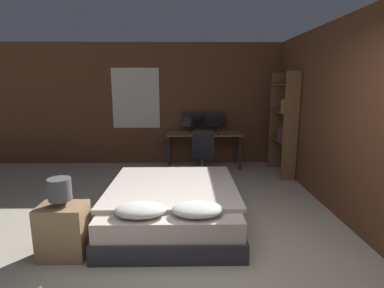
{
  "coord_description": "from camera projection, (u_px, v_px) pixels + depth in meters",
  "views": [
    {
      "loc": [
        -0.28,
        -2.44,
        1.82
      ],
      "look_at": [
        -0.18,
        2.84,
        0.75
      ],
      "focal_mm": 28.0,
      "sensor_mm": 36.0,
      "label": 1
    }
  ],
  "objects": [
    {
      "name": "ground_plane",
      "position": [
        217.0,
        285.0,
        2.76
      ],
      "size": [
        20.0,
        20.0,
        0.0
      ],
      "primitive_type": "plane",
      "color": "#B2A893"
    },
    {
      "name": "wall_back",
      "position": [
        198.0,
        104.0,
        6.77
      ],
      "size": [
        12.0,
        0.08,
        2.7
      ],
      "color": "brown",
      "rests_on": "ground_plane"
    },
    {
      "name": "wall_side_right",
      "position": [
        345.0,
        119.0,
        3.99
      ],
      "size": [
        0.06,
        12.0,
        2.7
      ],
      "color": "brown",
      "rests_on": "ground_plane"
    },
    {
      "name": "bed",
      "position": [
        173.0,
        205.0,
        3.95
      ],
      "size": [
        1.68,
        2.01,
        0.57
      ],
      "color": "#2D2D33",
      "rests_on": "ground_plane"
    },
    {
      "name": "nightstand",
      "position": [
        64.0,
        231.0,
        3.17
      ],
      "size": [
        0.49,
        0.35,
        0.57
      ],
      "color": "#997551",
      "rests_on": "ground_plane"
    },
    {
      "name": "bedside_lamp",
      "position": [
        60.0,
        189.0,
        3.08
      ],
      "size": [
        0.23,
        0.23,
        0.29
      ],
      "color": "gray",
      "rests_on": "nightstand"
    },
    {
      "name": "desk",
      "position": [
        204.0,
        137.0,
        6.52
      ],
      "size": [
        1.61,
        0.64,
        0.76
      ],
      "color": "#846042",
      "rests_on": "ground_plane"
    },
    {
      "name": "monitor_left",
      "position": [
        192.0,
        121.0,
        6.67
      ],
      "size": [
        0.47,
        0.16,
        0.41
      ],
      "color": "black",
      "rests_on": "desk"
    },
    {
      "name": "monitor_right",
      "position": [
        215.0,
        121.0,
        6.68
      ],
      "size": [
        0.47,
        0.16,
        0.41
      ],
      "color": "black",
      "rests_on": "desk"
    },
    {
      "name": "keyboard",
      "position": [
        205.0,
        134.0,
        6.29
      ],
      "size": [
        0.41,
        0.13,
        0.02
      ],
      "color": "black",
      "rests_on": "desk"
    },
    {
      "name": "computer_mouse",
      "position": [
        219.0,
        134.0,
        6.3
      ],
      "size": [
        0.07,
        0.05,
        0.04
      ],
      "color": "black",
      "rests_on": "desk"
    },
    {
      "name": "office_chair",
      "position": [
        203.0,
        158.0,
        5.91
      ],
      "size": [
        0.52,
        0.52,
        0.95
      ],
      "color": "black",
      "rests_on": "ground_plane"
    },
    {
      "name": "bookshelf",
      "position": [
        285.0,
        122.0,
        5.86
      ],
      "size": [
        0.28,
        0.94,
        2.04
      ],
      "color": "brown",
      "rests_on": "ground_plane"
    }
  ]
}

